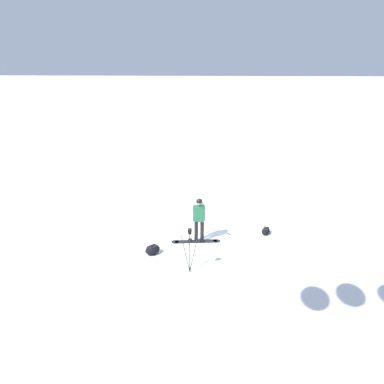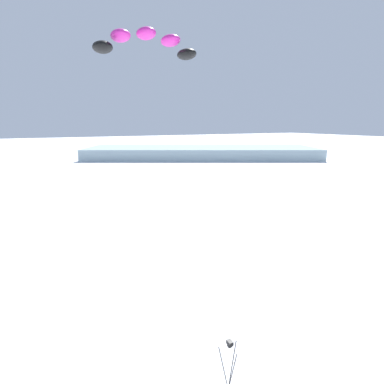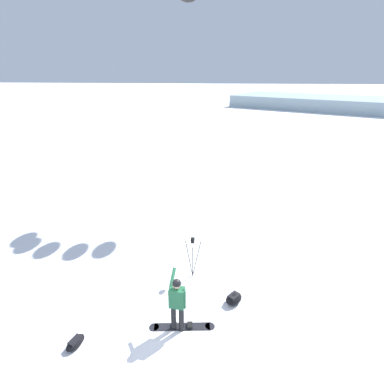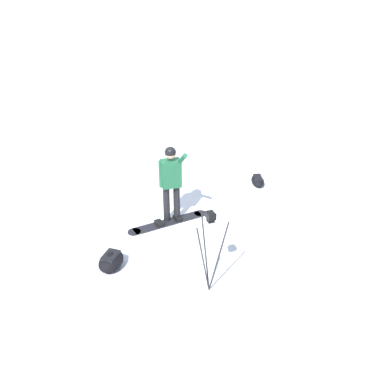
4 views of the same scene
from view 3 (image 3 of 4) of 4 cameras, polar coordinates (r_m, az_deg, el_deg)
The scene contains 7 objects.
ground_plane at distance 8.92m, azimuth -4.20°, elevation -26.36°, with size 300.00×300.00×0.00m, color white.
snowboarder at distance 8.49m, azimuth -2.82°, elevation -19.59°, with size 0.47×0.68×1.70m.
snowboard at distance 9.22m, azimuth -1.89°, elevation -23.95°, with size 1.82×0.46×0.10m.
gear_bag_large at distance 9.89m, azimuth 7.87°, elevation -19.22°, with size 0.68×0.70×0.31m.
camera_tripod at distance 10.31m, azimuth 0.14°, elevation -10.83°, with size 0.55×0.42×1.49m.
gear_bag_small at distance 9.23m, azimuth -21.12°, elevation -24.91°, with size 0.47×0.64×0.23m.
distant_ridge at distance 60.43m, azimuth 29.89°, elevation 14.04°, with size 45.44×31.90×2.09m.
Camera 3 is at (-1.17, 5.79, 6.67)m, focal length 28.33 mm.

